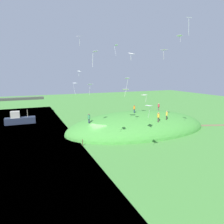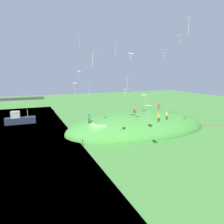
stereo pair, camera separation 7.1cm
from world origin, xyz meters
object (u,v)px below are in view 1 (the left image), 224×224
(kite_5, at_px, (127,80))
(kite_13, at_px, (95,53))
(person_on_hilltop, at_px, (134,108))
(kite_0, at_px, (79,71))
(kite_8, at_px, (189,20))
(kite_7, at_px, (116,46))
(kite_11, at_px, (149,106))
(kite_10, at_px, (180,36))
(kite_12, at_px, (144,95))
(boat_on_lake, at_px, (19,119))
(person_walking_path, at_px, (159,106))
(kite_3, at_px, (132,54))
(person_near_shore, at_px, (158,116))
(kite_6, at_px, (90,85))
(person_with_child, at_px, (167,114))
(kite_2, at_px, (75,84))
(person_watching_kites, at_px, (89,117))
(kite_1, at_px, (125,90))
(mooring_post, at_px, (82,143))
(kite_9, at_px, (79,37))
(kite_4, at_px, (164,50))

(kite_5, relative_size, kite_13, 1.26)
(person_on_hilltop, xyz_separation_m, kite_0, (-10.34, 3.10, 7.23))
(kite_8, bearing_deg, kite_0, 119.35)
(kite_7, relative_size, kite_11, 1.21)
(kite_7, bearing_deg, kite_10, -48.34)
(kite_11, distance_m, kite_12, 3.54)
(kite_5, bearing_deg, boat_on_lake, 125.67)
(kite_0, bearing_deg, kite_8, -60.65)
(boat_on_lake, height_order, person_walking_path, person_walking_path)
(kite_13, bearing_deg, kite_11, 0.64)
(person_on_hilltop, bearing_deg, kite_3, 144.14)
(person_near_shore, xyz_separation_m, kite_6, (-12.56, 1.19, 5.83))
(person_with_child, relative_size, kite_6, 0.97)
(kite_2, bearing_deg, person_watching_kites, -67.44)
(kite_6, relative_size, kite_13, 1.03)
(kite_2, relative_size, kite_13, 1.25)
(person_walking_path, distance_m, kite_11, 20.19)
(kite_0, distance_m, kite_3, 11.10)
(person_with_child, bearing_deg, person_on_hilltop, 134.37)
(person_with_child, distance_m, kite_5, 12.23)
(kite_6, height_order, kite_7, kite_7)
(boat_on_lake, xyz_separation_m, kite_1, (17.18, -19.73, 7.74))
(kite_12, relative_size, kite_13, 0.62)
(kite_8, height_order, mooring_post, kite_8)
(person_walking_path, height_order, kite_9, kite_9)
(person_on_hilltop, xyz_separation_m, kite_13, (-12.66, -13.23, 9.23))
(kite_4, bearing_deg, kite_0, 134.19)
(kite_7, distance_m, kite_8, 17.54)
(kite_9, relative_size, kite_11, 1.00)
(kite_6, relative_size, mooring_post, 1.73)
(person_on_hilltop, relative_size, kite_12, 1.50)
(kite_8, xyz_separation_m, mooring_post, (-11.74, 9.29, -17.65))
(boat_on_lake, bearing_deg, kite_0, 134.95)
(kite_7, xyz_separation_m, mooring_post, (-9.49, -8.06, -16.28))
(kite_0, distance_m, kite_7, 9.09)
(person_near_shore, height_order, kite_12, kite_12)
(person_near_shore, distance_m, kite_13, 19.47)
(kite_7, height_order, kite_11, kite_7)
(kite_4, bearing_deg, kite_7, 106.70)
(kite_3, distance_m, kite_11, 10.84)
(person_watching_kites, relative_size, kite_0, 1.64)
(kite_3, height_order, kite_5, kite_3)
(kite_6, distance_m, kite_9, 10.20)
(kite_0, xyz_separation_m, kite_7, (7.59, -0.14, 5.00))
(person_near_shore, relative_size, kite_3, 1.50)
(person_walking_path, distance_m, kite_12, 17.30)
(person_with_child, bearing_deg, kite_9, 158.22)
(kite_1, height_order, mooring_post, kite_1)
(person_watching_kites, height_order, kite_11, kite_11)
(boat_on_lake, height_order, kite_13, kite_13)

